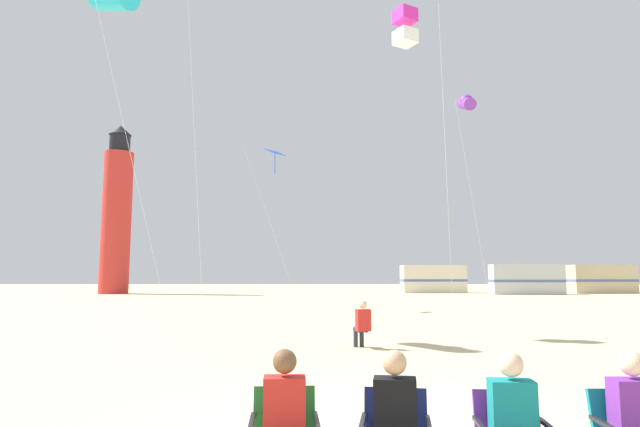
# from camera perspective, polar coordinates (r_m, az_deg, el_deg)

# --- Properties ---
(ground) EXTENTS (200.00, 200.00, 0.00)m
(ground) POSITION_cam_1_polar(r_m,az_deg,el_deg) (6.71, 7.12, -21.88)
(ground) COLOR beige
(spectator_green_chair) EXTENTS (0.36, 0.52, 1.16)m
(spectator_green_chair) POSITION_cam_1_polar(r_m,az_deg,el_deg) (4.50, -3.89, -21.46)
(spectator_green_chair) COLOR red
(spectator_green_chair) RESTS_ON ground
(spectator_navy_chair) EXTENTS (0.38, 0.54, 1.16)m
(spectator_navy_chair) POSITION_cam_1_polar(r_m,az_deg,el_deg) (4.48, 8.15, -21.50)
(spectator_navy_chair) COLOR black
(spectator_navy_chair) RESTS_ON ground
(spectator_purple_chair) EXTENTS (0.36, 0.52, 1.16)m
(spectator_purple_chair) POSITION_cam_1_polar(r_m,az_deg,el_deg) (4.61, 20.44, -20.73)
(spectator_purple_chair) COLOR #147F84
(spectator_purple_chair) RESTS_ON ground
(kite_flyer_standing) EXTENTS (0.43, 0.56, 1.16)m
(kite_flyer_standing) POSITION_cam_1_polar(r_m,az_deg,el_deg) (13.18, 4.57, -11.69)
(kite_flyer_standing) COLOR red
(kite_flyer_standing) RESTS_ON ground
(kite_tube_violet) EXTENTS (1.57, 2.55, 12.44)m
(kite_tube_violet) POSITION_cam_1_polar(r_m,az_deg,el_deg) (32.41, 15.57, 11.45)
(kite_tube_violet) COLOR silver
(kite_tube_violet) RESTS_ON ground
(kite_diamond_blue) EXTENTS (3.01, 2.12, 8.61)m
(kite_diamond_blue) POSITION_cam_1_polar(r_m,az_deg,el_deg) (28.66, -4.92, 6.01)
(kite_diamond_blue) COLOR silver
(kite_diamond_blue) RESTS_ON ground
(kite_box_magenta) EXTENTS (1.86, 2.20, 10.13)m
(kite_box_magenta) POSITION_cam_1_polar(r_m,az_deg,el_deg) (17.82, 9.21, 19.26)
(kite_box_magenta) COLOR silver
(kite_box_magenta) RESTS_ON ground
(lighthouse_distant) EXTENTS (2.80, 2.80, 16.80)m
(lighthouse_distant) POSITION_cam_1_polar(r_m,az_deg,el_deg) (55.78, -21.14, -0.01)
(lighthouse_distant) COLOR red
(lighthouse_distant) RESTS_ON ground
(rv_van_cream) EXTENTS (6.52, 2.56, 2.80)m
(rv_van_cream) POSITION_cam_1_polar(r_m,az_deg,el_deg) (55.60, 12.13, -6.96)
(rv_van_cream) COLOR beige
(rv_van_cream) RESTS_ON ground
(rv_van_silver) EXTENTS (6.60, 2.81, 2.80)m
(rv_van_silver) POSITION_cam_1_polar(r_m,az_deg,el_deg) (53.28, 21.41, -6.66)
(rv_van_silver) COLOR #B7BABF
(rv_van_silver) RESTS_ON ground
(rv_van_tan) EXTENTS (6.62, 2.88, 2.80)m
(rv_van_tan) POSITION_cam_1_polar(r_m,az_deg,el_deg) (59.80, 28.07, -6.29)
(rv_van_tan) COLOR #C6B28C
(rv_van_tan) RESTS_ON ground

